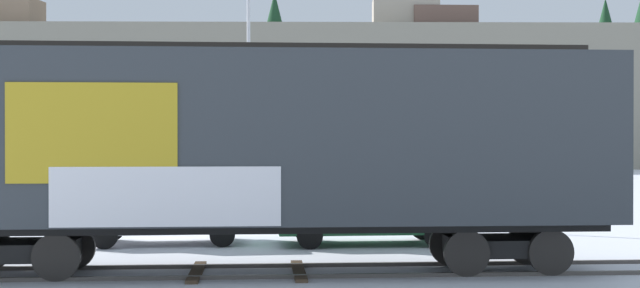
{
  "coord_description": "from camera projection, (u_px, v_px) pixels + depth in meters",
  "views": [
    {
      "loc": [
        1.71,
        -17.0,
        2.74
      ],
      "look_at": [
        1.97,
        1.41,
        2.61
      ],
      "focal_mm": 47.13,
      "sensor_mm": 36.0,
      "label": 1
    }
  ],
  "objects": [
    {
      "name": "ground_plane",
      "position": [
        224.0,
        273.0,
        16.99
      ],
      "size": [
        260.0,
        260.0,
        0.0
      ],
      "primitive_type": "plane",
      "color": "silver"
    },
    {
      "name": "hillside",
      "position": [
        292.0,
        104.0,
        89.4
      ],
      "size": [
        133.07,
        35.01,
        17.54
      ],
      "color": "gray",
      "rests_on": "ground_plane"
    },
    {
      "name": "parked_car_white",
      "position": [
        165.0,
        210.0,
        21.7
      ],
      "size": [
        4.41,
        2.3,
        1.75
      ],
      "color": "silver",
      "rests_on": "ground_plane"
    },
    {
      "name": "freight_car",
      "position": [
        264.0,
        142.0,
        16.98
      ],
      "size": [
        14.13,
        3.85,
        4.65
      ],
      "color": "#33383D",
      "rests_on": "ground_plane"
    },
    {
      "name": "flagpole",
      "position": [
        253.0,
        50.0,
        28.23
      ],
      "size": [
        1.2,
        0.51,
        9.42
      ],
      "color": "silver",
      "rests_on": "ground_plane"
    },
    {
      "name": "track",
      "position": [
        313.0,
        270.0,
        17.07
      ],
      "size": [
        59.99,
        4.87,
        0.08
      ],
      "color": "#4C4742",
      "rests_on": "ground_plane"
    },
    {
      "name": "parked_car_green",
      "position": [
        367.0,
        211.0,
        21.64
      ],
      "size": [
        4.79,
        2.23,
        1.69
      ],
      "color": "#1E5933",
      "rests_on": "ground_plane"
    }
  ]
}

